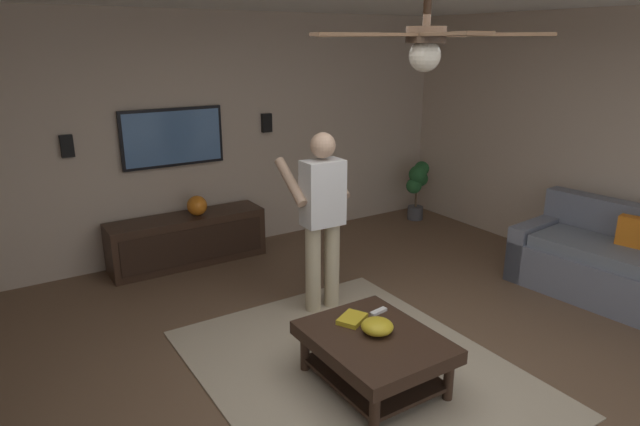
# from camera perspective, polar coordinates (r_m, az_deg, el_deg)

# --- Properties ---
(ground_plane) EXTENTS (8.03, 8.03, 0.00)m
(ground_plane) POSITION_cam_1_polar(r_m,az_deg,el_deg) (4.11, 6.49, -17.98)
(ground_plane) COLOR brown
(wall_back_tv) EXTENTS (0.10, 6.89, 2.70)m
(wall_back_tv) POSITION_cam_1_polar(r_m,az_deg,el_deg) (6.40, -12.55, 7.78)
(wall_back_tv) COLOR #BCA893
(wall_back_tv) RESTS_ON ground
(area_rug) EXTENTS (2.67, 2.10, 0.01)m
(area_rug) POSITION_cam_1_polar(r_m,az_deg,el_deg) (4.31, 3.82, -15.97)
(area_rug) COLOR tan
(area_rug) RESTS_ON ground
(couch) EXTENTS (1.98, 1.05, 0.87)m
(couch) POSITION_cam_1_polar(r_m,az_deg,el_deg) (5.96, 28.85, -5.03)
(couch) COLOR slate
(couch) RESTS_ON ground
(coffee_table) EXTENTS (1.00, 0.80, 0.40)m
(coffee_table) POSITION_cam_1_polar(r_m,az_deg,el_deg) (4.02, 5.64, -13.80)
(coffee_table) COLOR #332116
(coffee_table) RESTS_ON ground
(media_console) EXTENTS (0.45, 1.70, 0.55)m
(media_console) POSITION_cam_1_polar(r_m,az_deg,el_deg) (6.26, -13.56, -2.70)
(media_console) COLOR #332116
(media_console) RESTS_ON ground
(tv) EXTENTS (0.05, 1.12, 0.63)m
(tv) POSITION_cam_1_polar(r_m,az_deg,el_deg) (6.21, -15.03, 7.59)
(tv) COLOR black
(person_standing) EXTENTS (0.54, 0.54, 1.64)m
(person_standing) POSITION_cam_1_polar(r_m,az_deg,el_deg) (4.85, 0.18, 0.12)
(person_standing) COLOR #C6B793
(person_standing) RESTS_ON ground
(potted_plant_short) EXTENTS (0.28, 0.36, 0.81)m
(potted_plant_short) POSITION_cam_1_polar(r_m,az_deg,el_deg) (7.65, 10.11, 3.09)
(potted_plant_short) COLOR #4C4C51
(potted_plant_short) RESTS_ON ground
(bowl) EXTENTS (0.23, 0.23, 0.10)m
(bowl) POSITION_cam_1_polar(r_m,az_deg,el_deg) (3.97, 5.96, -11.63)
(bowl) COLOR gold
(bowl) RESTS_ON coffee_table
(remote_white) EXTENTS (0.07, 0.15, 0.02)m
(remote_white) POSITION_cam_1_polar(r_m,az_deg,el_deg) (4.26, 6.09, -10.13)
(remote_white) COLOR white
(remote_white) RESTS_ON coffee_table
(book) EXTENTS (0.24, 0.27, 0.04)m
(book) POSITION_cam_1_polar(r_m,az_deg,el_deg) (4.13, 3.35, -10.91)
(book) COLOR gold
(book) RESTS_ON coffee_table
(vase_round) EXTENTS (0.22, 0.22, 0.22)m
(vase_round) POSITION_cam_1_polar(r_m,az_deg,el_deg) (6.14, -12.64, 0.75)
(vase_round) COLOR orange
(vase_round) RESTS_ON media_console
(wall_speaker_left) EXTENTS (0.06, 0.12, 0.22)m
(wall_speaker_left) POSITION_cam_1_polar(r_m,az_deg,el_deg) (6.64, -5.56, 9.30)
(wall_speaker_left) COLOR black
(wall_speaker_right) EXTENTS (0.06, 0.12, 0.22)m
(wall_speaker_right) POSITION_cam_1_polar(r_m,az_deg,el_deg) (5.99, -24.78, 6.33)
(wall_speaker_right) COLOR black
(ceiling_fan) EXTENTS (1.14, 1.15, 0.46)m
(ceiling_fan) POSITION_cam_1_polar(r_m,az_deg,el_deg) (2.90, 10.82, 17.19)
(ceiling_fan) COLOR #4C3828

